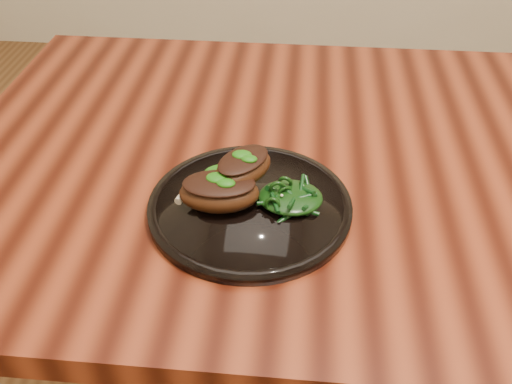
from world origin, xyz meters
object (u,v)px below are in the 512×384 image
(greens_heap, at_px, (291,194))
(desk, at_px, (459,204))
(lamb_chop_front, at_px, (219,191))
(plate, at_px, (250,206))

(greens_heap, bearing_deg, desk, 28.01)
(desk, relative_size, greens_heap, 18.61)
(lamb_chop_front, bearing_deg, greens_heap, 8.80)
(desk, distance_m, lamb_chop_front, 0.41)
(lamb_chop_front, bearing_deg, desk, 23.48)
(plate, bearing_deg, greens_heap, 5.19)
(plate, distance_m, greens_heap, 0.06)
(desk, relative_size, plate, 5.87)
(plate, xyz_separation_m, lamb_chop_front, (-0.04, -0.01, 0.03))
(plate, bearing_deg, lamb_chop_front, -166.44)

